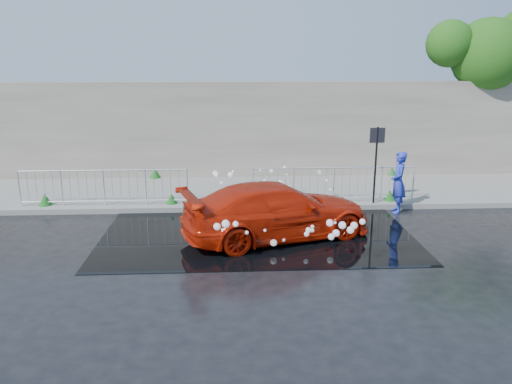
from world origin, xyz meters
TOP-DOWN VIEW (x-y plane):
  - ground at (0.00, 0.00)m, footprint 90.00×90.00m
  - pavement at (0.00, 5.00)m, footprint 30.00×4.00m
  - curb at (0.00, 3.00)m, footprint 30.00×0.25m
  - retaining_wall at (0.00, 7.20)m, footprint 30.00×0.60m
  - puddle at (0.50, 1.00)m, footprint 8.00×5.00m
  - sign_post at (4.20, 3.10)m, footprint 0.45×0.06m
  - tree at (9.83, 7.41)m, footprint 5.07×2.73m
  - railing_left at (-4.00, 3.35)m, footprint 5.05×0.05m
  - railing_right at (3.00, 3.35)m, footprint 5.05×0.05m
  - weeds at (-0.32, 4.48)m, footprint 12.17×3.93m
  - water_spray at (1.13, 0.94)m, footprint 3.56×5.70m
  - red_car at (1.00, 0.65)m, footprint 5.24×3.40m
  - person at (4.78, 2.64)m, footprint 0.53×0.72m

SIDE VIEW (x-z plane):
  - ground at x=0.00m, z-range 0.00..0.00m
  - puddle at x=0.50m, z-range 0.00..0.01m
  - pavement at x=0.00m, z-range 0.00..0.15m
  - curb at x=0.00m, z-range 0.00..0.16m
  - weeds at x=-0.32m, z-range 0.12..0.53m
  - red_car at x=1.00m, z-range 0.00..1.41m
  - water_spray at x=1.13m, z-range 0.20..1.22m
  - railing_left at x=-4.00m, z-range 0.19..1.29m
  - railing_right at x=3.00m, z-range 0.19..1.29m
  - person at x=4.78m, z-range 0.00..1.83m
  - sign_post at x=4.20m, z-range 0.47..2.97m
  - retaining_wall at x=0.00m, z-range 0.15..3.65m
  - tree at x=9.83m, z-range 1.63..8.03m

